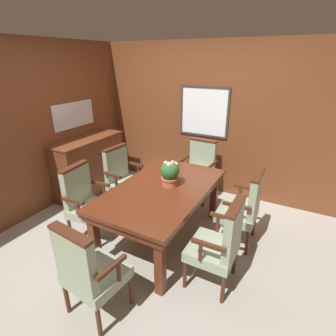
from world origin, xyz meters
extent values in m
plane|color=#A39E93|center=(0.00, 0.00, 0.00)|extent=(14.00, 14.00, 0.00)
cube|color=brown|center=(0.00, 1.77, 1.23)|extent=(7.20, 0.06, 2.45)
cube|color=white|center=(0.05, 1.73, 1.37)|extent=(0.77, 0.01, 0.74)
cube|color=#38332D|center=(0.05, 1.72, 1.76)|extent=(0.84, 0.02, 0.04)
cube|color=#38332D|center=(0.05, 1.72, 0.98)|extent=(0.84, 0.02, 0.03)
cube|color=#38332D|center=(-0.35, 1.72, 1.37)|extent=(0.04, 0.02, 0.74)
cube|color=#38332D|center=(0.45, 1.72, 1.37)|extent=(0.04, 0.02, 0.74)
cube|color=brown|center=(-1.83, 0.00, 1.23)|extent=(0.06, 7.20, 2.45)
cube|color=silver|center=(-1.79, 0.68, 1.33)|extent=(0.01, 0.83, 0.41)
cube|color=#562614|center=(-0.25, -0.64, 0.34)|extent=(0.09, 0.09, 0.69)
cube|color=#562614|center=(0.58, -0.64, 0.34)|extent=(0.09, 0.09, 0.69)
cube|color=#562614|center=(-0.25, 0.91, 0.34)|extent=(0.09, 0.09, 0.69)
cube|color=#562614|center=(0.58, 0.91, 0.34)|extent=(0.09, 0.09, 0.69)
cube|color=#562614|center=(0.17, 0.13, 0.64)|extent=(0.98, 1.70, 0.09)
cube|color=#562614|center=(0.17, 0.13, 0.71)|extent=(1.04, 1.76, 0.04)
cylinder|color=#472314|center=(-0.50, 0.29, 0.17)|extent=(0.04, 0.04, 0.34)
cylinder|color=#472314|center=(-0.46, 0.71, 0.17)|extent=(0.04, 0.04, 0.34)
cylinder|color=#472314|center=(-0.89, 0.32, 0.17)|extent=(0.04, 0.04, 0.34)
cylinder|color=#472314|center=(-0.86, 0.74, 0.17)|extent=(0.04, 0.04, 0.34)
cube|color=#93A384|center=(-0.68, 0.52, 0.39)|extent=(0.49, 0.51, 0.11)
cube|color=#93A384|center=(-0.86, 0.53, 0.70)|extent=(0.11, 0.45, 0.49)
cube|color=#472314|center=(-0.86, 0.53, 0.96)|extent=(0.12, 0.45, 0.03)
cylinder|color=#472314|center=(-0.66, 0.27, 0.55)|extent=(0.04, 0.04, 0.20)
cube|color=#472314|center=(-0.73, 0.27, 0.65)|extent=(0.32, 0.06, 0.04)
cylinder|color=#472314|center=(-0.62, 0.77, 0.55)|extent=(0.04, 0.04, 0.20)
cube|color=#472314|center=(-0.69, 0.77, 0.65)|extent=(0.32, 0.06, 0.04)
cylinder|color=#472314|center=(0.81, 0.73, 0.17)|extent=(0.04, 0.04, 0.34)
cylinder|color=#472314|center=(0.81, 0.31, 0.17)|extent=(0.04, 0.04, 0.34)
cylinder|color=#472314|center=(1.20, 0.74, 0.17)|extent=(0.04, 0.04, 0.34)
cylinder|color=#472314|center=(1.21, 0.32, 0.17)|extent=(0.04, 0.04, 0.34)
cube|color=#93A384|center=(1.01, 0.53, 0.39)|extent=(0.46, 0.49, 0.11)
cube|color=#93A384|center=(1.19, 0.53, 0.70)|extent=(0.09, 0.44, 0.49)
cube|color=#472314|center=(1.19, 0.53, 0.96)|extent=(0.10, 0.44, 0.03)
cylinder|color=#472314|center=(0.97, 0.78, 0.55)|extent=(0.04, 0.04, 0.20)
cube|color=#472314|center=(1.04, 0.78, 0.65)|extent=(0.32, 0.04, 0.04)
cylinder|color=#472314|center=(0.98, 0.28, 0.55)|extent=(0.04, 0.04, 0.20)
cube|color=#472314|center=(1.05, 0.28, 0.65)|extent=(0.32, 0.04, 0.04)
cylinder|color=#472314|center=(-0.43, -0.46, 0.17)|extent=(0.04, 0.04, 0.34)
cylinder|color=#472314|center=(-0.47, -0.04, 0.17)|extent=(0.04, 0.04, 0.34)
cylinder|color=#472314|center=(-0.83, -0.49, 0.17)|extent=(0.04, 0.04, 0.34)
cylinder|color=#472314|center=(-0.86, -0.07, 0.17)|extent=(0.04, 0.04, 0.34)
cube|color=#93A384|center=(-0.65, -0.27, 0.39)|extent=(0.50, 0.52, 0.11)
cube|color=#93A384|center=(-0.84, -0.28, 0.70)|extent=(0.12, 0.45, 0.49)
cube|color=#472314|center=(-0.84, -0.28, 0.96)|extent=(0.13, 0.45, 0.03)
cylinder|color=#472314|center=(-0.59, -0.51, 0.55)|extent=(0.04, 0.04, 0.20)
cube|color=#472314|center=(-0.66, -0.52, 0.65)|extent=(0.32, 0.06, 0.04)
cylinder|color=#472314|center=(-0.64, -0.01, 0.55)|extent=(0.04, 0.04, 0.20)
cube|color=#472314|center=(-0.71, -0.02, 0.65)|extent=(0.32, 0.06, 0.04)
cylinder|color=#472314|center=(0.40, -0.89, 0.17)|extent=(0.04, 0.04, 0.34)
cylinder|color=#472314|center=(-0.02, -0.85, 0.17)|extent=(0.04, 0.04, 0.34)
cylinder|color=#472314|center=(0.36, -1.28, 0.17)|extent=(0.04, 0.04, 0.34)
cylinder|color=#472314|center=(-0.06, -1.24, 0.17)|extent=(0.04, 0.04, 0.34)
cube|color=#93A384|center=(0.17, -1.06, 0.39)|extent=(0.52, 0.50, 0.11)
cube|color=#93A384|center=(0.15, -1.25, 0.70)|extent=(0.45, 0.12, 0.49)
cube|color=#472314|center=(0.15, -1.25, 0.96)|extent=(0.45, 0.13, 0.03)
cylinder|color=#472314|center=(0.42, -1.05, 0.55)|extent=(0.04, 0.04, 0.20)
cube|color=#472314|center=(0.42, -1.12, 0.65)|extent=(0.07, 0.32, 0.04)
cylinder|color=#472314|center=(-0.07, -1.01, 0.55)|extent=(0.04, 0.04, 0.20)
cube|color=#472314|center=(-0.08, -1.07, 0.65)|extent=(0.07, 0.32, 0.04)
cylinder|color=#472314|center=(0.77, -0.05, 0.17)|extent=(0.04, 0.04, 0.34)
cylinder|color=#472314|center=(0.77, -0.47, 0.17)|extent=(0.04, 0.04, 0.34)
cylinder|color=#472314|center=(1.16, -0.05, 0.17)|extent=(0.04, 0.04, 0.34)
cylinder|color=#472314|center=(1.16, -0.47, 0.17)|extent=(0.04, 0.04, 0.34)
cube|color=#93A384|center=(0.96, -0.26, 0.39)|extent=(0.46, 0.48, 0.11)
cube|color=#93A384|center=(1.15, -0.26, 0.70)|extent=(0.08, 0.44, 0.49)
cube|color=#472314|center=(1.15, -0.26, 0.96)|extent=(0.09, 0.44, 0.03)
cylinder|color=#472314|center=(0.93, -0.01, 0.55)|extent=(0.04, 0.04, 0.20)
cube|color=#472314|center=(1.00, -0.01, 0.65)|extent=(0.32, 0.04, 0.04)
cylinder|color=#472314|center=(0.93, -0.51, 0.55)|extent=(0.04, 0.04, 0.20)
cube|color=#472314|center=(1.00, -0.51, 0.65)|extent=(0.32, 0.04, 0.04)
cylinder|color=#472314|center=(-0.08, 1.14, 0.17)|extent=(0.04, 0.04, 0.34)
cylinder|color=#472314|center=(0.34, 1.12, 0.17)|extent=(0.04, 0.04, 0.34)
cylinder|color=#472314|center=(-0.06, 1.54, 0.17)|extent=(0.04, 0.04, 0.34)
cylinder|color=#472314|center=(0.36, 1.51, 0.17)|extent=(0.04, 0.04, 0.34)
cube|color=#93A384|center=(0.14, 1.33, 0.39)|extent=(0.51, 0.48, 0.11)
cube|color=#93A384|center=(0.15, 1.52, 0.70)|extent=(0.45, 0.11, 0.49)
cube|color=#472314|center=(0.15, 1.52, 0.96)|extent=(0.45, 0.11, 0.03)
cylinder|color=#472314|center=(-0.11, 1.31, 0.55)|extent=(0.04, 0.04, 0.20)
cube|color=#472314|center=(-0.11, 1.38, 0.65)|extent=(0.05, 0.32, 0.04)
cylinder|color=#472314|center=(0.39, 1.28, 0.55)|extent=(0.04, 0.04, 0.20)
cube|color=#472314|center=(0.39, 1.35, 0.65)|extent=(0.05, 0.32, 0.04)
cylinder|color=#B2603D|center=(0.22, 0.24, 0.78)|extent=(0.20, 0.20, 0.10)
cylinder|color=#B2603D|center=(0.22, 0.24, 0.82)|extent=(0.21, 0.21, 0.02)
sphere|color=#2D602D|center=(0.22, 0.24, 0.93)|extent=(0.23, 0.23, 0.23)
sphere|color=silver|center=(0.23, 0.29, 1.02)|extent=(0.04, 0.04, 0.04)
sphere|color=silver|center=(0.17, 0.22, 1.02)|extent=(0.05, 0.05, 0.05)
sphere|color=silver|center=(0.23, 0.32, 0.99)|extent=(0.05, 0.05, 0.05)
sphere|color=silver|center=(0.15, 0.32, 0.92)|extent=(0.04, 0.04, 0.04)
sphere|color=silver|center=(0.25, 0.22, 1.03)|extent=(0.04, 0.04, 0.04)
sphere|color=silver|center=(0.28, 0.29, 1.00)|extent=(0.04, 0.04, 0.04)
sphere|color=silver|center=(0.23, 0.19, 1.02)|extent=(0.06, 0.06, 0.06)
cube|color=brown|center=(-1.57, 0.68, 0.47)|extent=(0.44, 1.27, 0.94)
cube|color=brown|center=(-1.57, 0.68, 0.95)|extent=(0.46, 1.30, 0.02)
sphere|color=#4C422D|center=(-1.34, 0.68, 0.74)|extent=(0.03, 0.03, 0.03)
sphere|color=#4C422D|center=(-1.34, 0.40, 0.38)|extent=(0.03, 0.03, 0.03)
sphere|color=#4C422D|center=(-1.34, 0.97, 0.38)|extent=(0.03, 0.03, 0.03)
camera|label=1|loc=(1.58, -2.33, 2.18)|focal=28.00mm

